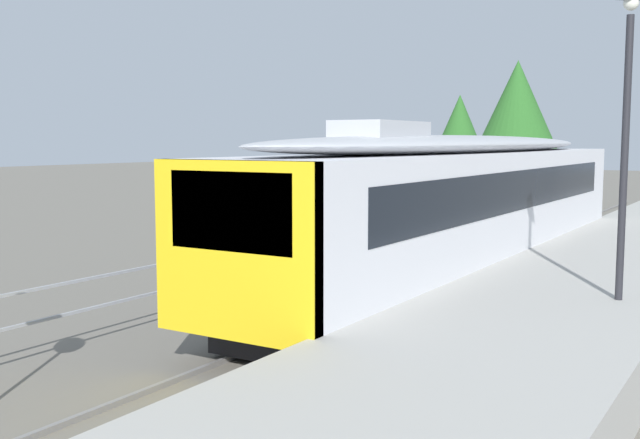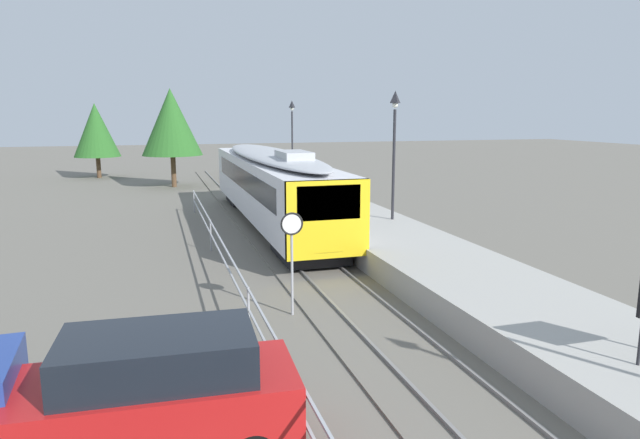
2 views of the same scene
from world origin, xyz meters
TOP-DOWN VIEW (x-y plane):
  - ground_plane at (-3.00, 22.00)m, footprint 160.00×160.00m
  - track_rails at (0.00, 22.00)m, footprint 3.20×60.00m
  - commuter_train at (0.00, 25.10)m, footprint 2.82×18.34m
  - station_platform at (3.25, 22.00)m, footprint 3.90×60.00m
  - platform_lamp_mid_platform at (4.34, 20.80)m, footprint 0.34×0.34m
  - platform_lamp_far_end at (4.34, 38.59)m, footprint 0.34×0.34m
  - speed_limit_sign at (-1.93, 13.14)m, footprint 0.61×0.10m
  - carpark_fence at (-3.30, 12.00)m, footprint 0.06×36.06m
  - parked_suv_red at (-5.55, 7.59)m, footprint 4.69×2.12m
  - tree_behind_carpark at (-3.91, 41.80)m, footprint 4.34×4.34m
  - tree_behind_station_far at (-9.75, 49.75)m, footprint 3.76×3.76m

SIDE VIEW (x-z plane):
  - ground_plane at x=-3.00m, z-range 0.00..0.00m
  - track_rails at x=0.00m, z-range -0.04..0.10m
  - station_platform at x=3.25m, z-range 0.00..0.90m
  - carpark_fence at x=-3.30m, z-range 0.28..1.53m
  - parked_suv_red at x=-5.55m, z-range 0.04..2.08m
  - speed_limit_sign at x=-1.93m, z-range 0.72..3.53m
  - commuter_train at x=0.00m, z-range 0.27..4.01m
  - tree_behind_station_far at x=-9.75m, z-range 0.88..7.08m
  - platform_lamp_mid_platform at x=4.34m, z-range 1.95..7.30m
  - platform_lamp_far_end at x=4.34m, z-range 1.95..7.30m
  - tree_behind_carpark at x=-3.91m, z-range 1.16..8.31m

